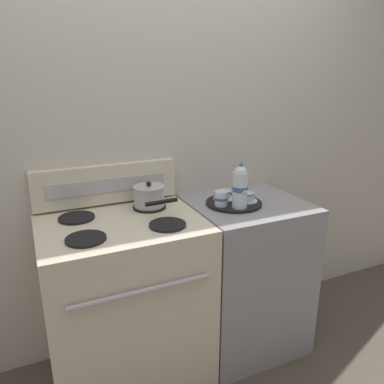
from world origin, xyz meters
name	(u,v)px	position (x,y,z in m)	size (l,w,h in m)	color
ground_plane	(183,356)	(0.00, 0.00, 0.00)	(6.00, 6.00, 0.00)	brown
wall_back	(160,165)	(0.00, 0.33, 1.10)	(6.00, 0.05, 2.20)	beige
stove	(126,302)	(-0.32, 0.00, 0.46)	(0.80, 0.64, 0.93)	beige
control_panel	(107,184)	(-0.32, 0.28, 1.03)	(0.78, 0.05, 0.21)	beige
side_counter	(244,273)	(0.40, 0.00, 0.46)	(0.64, 0.61, 0.92)	#939399
saucepan	(149,196)	(-0.13, 0.13, 0.98)	(0.18, 0.27, 0.14)	#B7B7BC
serving_tray	(233,203)	(0.31, 0.00, 0.92)	(0.31, 0.31, 0.01)	black
teapot	(240,187)	(0.29, -0.09, 1.04)	(0.08, 0.13, 0.24)	silver
teacup_left	(224,195)	(0.29, 0.07, 0.95)	(0.12, 0.12, 0.05)	silver
teacup_right	(247,197)	(0.39, -0.02, 0.95)	(0.12, 0.12, 0.05)	silver
creamer_jug	(221,198)	(0.22, -0.02, 0.97)	(0.07, 0.07, 0.08)	silver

